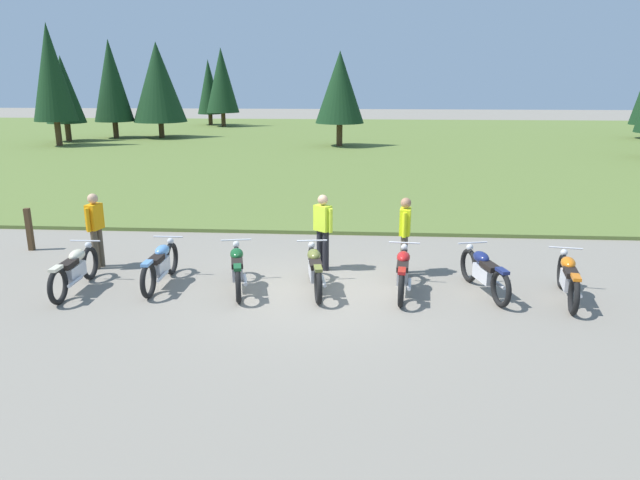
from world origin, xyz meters
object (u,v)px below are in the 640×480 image
object	(u,v)px
trail_marker_post	(29,229)
rider_checking_bike	(95,226)
motorcycle_navy	(484,272)
motorcycle_olive	(315,269)
rider_near_row_end	(405,231)
motorcycle_sky_blue	(160,264)
motorcycle_british_green	(237,268)
motorcycle_orange	(568,278)
rider_in_hivis_vest	(323,228)
motorcycle_red	(403,272)
motorcycle_cream	(75,269)

from	to	relation	value
trail_marker_post	rider_checking_bike	bearing A→B (deg)	-28.24
motorcycle_navy	trail_marker_post	bearing A→B (deg)	167.96
motorcycle_olive	trail_marker_post	distance (m)	7.51
rider_near_row_end	trail_marker_post	distance (m)	9.05
motorcycle_navy	rider_checking_bike	bearing A→B (deg)	172.91
motorcycle_sky_blue	motorcycle_olive	size ratio (longest dim) A/B	1.01
motorcycle_british_green	motorcycle_sky_blue	bearing A→B (deg)	175.36
motorcycle_olive	rider_checking_bike	xyz separation A→B (m)	(-4.89, 1.10, 0.51)
motorcycle_olive	motorcycle_orange	world-z (taller)	same
rider_near_row_end	trail_marker_post	bearing A→B (deg)	172.49
motorcycle_british_green	rider_in_hivis_vest	xyz separation A→B (m)	(1.60, 1.38, 0.51)
motorcycle_red	trail_marker_post	size ratio (longest dim) A/B	2.01
motorcycle_olive	rider_checking_bike	bearing A→B (deg)	167.34
motorcycle_cream	motorcycle_navy	bearing A→B (deg)	3.07
motorcycle_british_green	motorcycle_red	size ratio (longest dim) A/B	0.99
motorcycle_red	motorcycle_orange	size ratio (longest dim) A/B	1.01
motorcycle_cream	rider_in_hivis_vest	world-z (taller)	rider_in_hivis_vest
motorcycle_olive	rider_checking_bike	distance (m)	5.04
motorcycle_navy	motorcycle_orange	size ratio (longest dim) A/B	0.99
motorcycle_navy	trail_marker_post	distance (m)	10.68
motorcycle_british_green	motorcycle_red	world-z (taller)	same
rider_in_hivis_vest	rider_near_row_end	bearing A→B (deg)	-6.57
rider_in_hivis_vest	motorcycle_navy	bearing A→B (deg)	-21.13
motorcycle_orange	motorcycle_navy	bearing A→B (deg)	170.14
motorcycle_sky_blue	trail_marker_post	xyz separation A→B (m)	(-4.01, 2.23, 0.08)
rider_checking_bike	motorcycle_red	bearing A→B (deg)	-9.70
motorcycle_orange	rider_near_row_end	size ratio (longest dim) A/B	1.25
rider_near_row_end	rider_checking_bike	bearing A→B (deg)	-179.77
motorcycle_orange	rider_in_hivis_vest	distance (m)	5.00
motorcycle_sky_blue	motorcycle_red	bearing A→B (deg)	-1.33
motorcycle_british_green	rider_near_row_end	size ratio (longest dim) A/B	1.24
motorcycle_sky_blue	motorcycle_olive	world-z (taller)	same
motorcycle_british_green	motorcycle_orange	size ratio (longest dim) A/B	0.99
motorcycle_sky_blue	motorcycle_british_green	bearing A→B (deg)	-4.64
motorcycle_navy	motorcycle_olive	bearing A→B (deg)	-178.60
motorcycle_british_green	motorcycle_olive	world-z (taller)	same
motorcycle_cream	motorcycle_sky_blue	size ratio (longest dim) A/B	1.00
motorcycle_british_green	motorcycle_orange	world-z (taller)	same
motorcycle_british_green	motorcycle_red	xyz separation A→B (m)	(3.25, 0.02, 0.00)
motorcycle_cream	rider_in_hivis_vest	distance (m)	5.09
motorcycle_red	rider_checking_bike	distance (m)	6.73
motorcycle_olive	rider_near_row_end	bearing A→B (deg)	31.80
motorcycle_olive	motorcycle_orange	bearing A→B (deg)	-2.16
rider_near_row_end	rider_in_hivis_vest	bearing A→B (deg)	173.43
rider_checking_bike	trail_marker_post	size ratio (longest dim) A/B	1.60
motorcycle_cream	motorcycle_british_green	bearing A→B (deg)	5.42
motorcycle_sky_blue	motorcycle_orange	world-z (taller)	same
motorcycle_red	trail_marker_post	distance (m)	9.17
motorcycle_cream	motorcycle_red	bearing A→B (deg)	2.84
motorcycle_red	motorcycle_navy	bearing A→B (deg)	4.04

